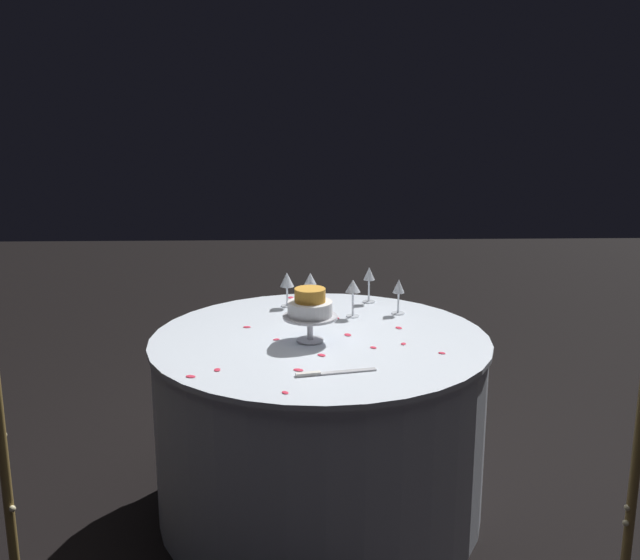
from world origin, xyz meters
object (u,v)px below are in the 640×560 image
(main_table, at_px, (320,425))
(wine_glass_3, at_px, (287,281))
(tiered_cake, at_px, (310,308))
(wine_glass_4, at_px, (399,289))
(decorative_arch, at_px, (324,172))
(wine_glass_0, at_px, (369,276))
(wine_glass_2, at_px, (310,281))
(cake_knife, at_px, (331,373))
(wine_glass_1, at_px, (353,288))

(main_table, xyz_separation_m, wine_glass_3, (0.14, -0.47, 0.51))
(tiered_cake, height_order, wine_glass_4, tiered_cake)
(decorative_arch, height_order, wine_glass_3, decorative_arch)
(decorative_arch, height_order, tiered_cake, decorative_arch)
(decorative_arch, xyz_separation_m, wine_glass_3, (0.14, -0.98, -0.61))
(wine_glass_4, bearing_deg, wine_glass_0, -59.26)
(wine_glass_2, height_order, cake_knife, wine_glass_2)
(wine_glass_1, bearing_deg, wine_glass_2, -48.64)
(wine_glass_1, height_order, wine_glass_4, wine_glass_1)
(main_table, distance_m, wine_glass_3, 0.70)
(wine_glass_1, bearing_deg, cake_knife, 79.80)
(main_table, distance_m, cake_knife, 0.57)
(main_table, height_order, wine_glass_2, wine_glass_2)
(wine_glass_0, height_order, wine_glass_3, wine_glass_0)
(wine_glass_0, bearing_deg, wine_glass_3, 9.18)
(wine_glass_0, distance_m, wine_glass_2, 0.28)
(wine_glass_2, distance_m, wine_glass_4, 0.43)
(wine_glass_0, bearing_deg, wine_glass_1, 68.33)
(main_table, xyz_separation_m, wine_glass_0, (-0.25, -0.53, 0.52))
(decorative_arch, height_order, main_table, decorative_arch)
(decorative_arch, distance_m, wine_glass_1, 1.02)
(main_table, bearing_deg, decorative_arch, 89.87)
(main_table, xyz_separation_m, wine_glass_1, (-0.15, -0.29, 0.52))
(wine_glass_0, bearing_deg, decorative_arch, 76.60)
(decorative_arch, xyz_separation_m, wine_glass_2, (0.03, -1.02, -0.62))
(main_table, xyz_separation_m, wine_glass_4, (-0.36, -0.33, 0.51))
(cake_knife, bearing_deg, tiered_cake, -79.24)
(cake_knife, bearing_deg, main_table, -86.10)
(wine_glass_4, bearing_deg, decorative_arch, 66.78)
(wine_glass_1, xyz_separation_m, wine_glass_4, (-0.21, -0.04, -0.01))
(tiered_cake, relative_size, wine_glass_2, 1.45)
(tiered_cake, xyz_separation_m, wine_glass_1, (-0.20, -0.34, -0.01))
(decorative_arch, relative_size, wine_glass_2, 15.20)
(tiered_cake, height_order, wine_glass_2, tiered_cake)
(wine_glass_1, xyz_separation_m, wine_glass_2, (0.19, -0.21, -0.02))
(wine_glass_1, distance_m, wine_glass_2, 0.28)
(main_table, relative_size, wine_glass_4, 8.69)
(wine_glass_0, height_order, wine_glass_1, wine_glass_0)
(wine_glass_2, bearing_deg, wine_glass_0, -175.28)
(decorative_arch, bearing_deg, wine_glass_3, -81.93)
(decorative_arch, xyz_separation_m, main_table, (-0.00, -0.51, -1.12))
(wine_glass_0, distance_m, wine_glass_1, 0.25)
(main_table, distance_m, wine_glass_2, 0.71)
(wine_glass_1, bearing_deg, decorative_arch, 79.11)
(wine_glass_2, bearing_deg, wine_glass_4, 156.50)
(cake_knife, bearing_deg, wine_glass_1, -100.20)
(wine_glass_3, bearing_deg, wine_glass_2, -160.00)
(main_table, height_order, tiered_cake, tiered_cake)
(decorative_arch, height_order, wine_glass_0, decorative_arch)
(tiered_cake, xyz_separation_m, wine_glass_2, (-0.01, -0.55, -0.03))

